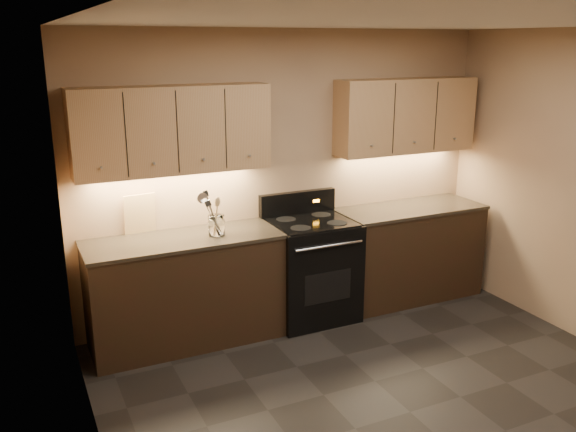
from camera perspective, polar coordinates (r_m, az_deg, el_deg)
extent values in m
plane|color=black|center=(4.53, 11.36, -17.55)|extent=(4.00, 4.00, 0.00)
plane|color=silver|center=(3.80, 13.58, 17.35)|extent=(4.00, 4.00, 0.00)
cube|color=tan|center=(5.63, -0.01, 3.87)|extent=(4.00, 0.04, 2.60)
cube|color=tan|center=(3.23, -17.37, -6.25)|extent=(0.04, 4.00, 2.60)
cube|color=black|center=(5.25, -9.58, -7.00)|extent=(1.60, 0.60, 0.90)
cube|color=#3E3527|center=(5.09, -9.82, -2.17)|extent=(1.62, 0.62, 0.03)
cube|color=black|center=(6.20, 11.12, -3.45)|extent=(1.44, 0.60, 0.90)
cube|color=#3E3527|center=(6.07, 11.35, 0.70)|extent=(1.46, 0.62, 0.03)
cube|color=black|center=(5.63, 2.15, -5.08)|extent=(0.76, 0.65, 0.92)
cube|color=black|center=(5.48, 2.20, -0.54)|extent=(0.70, 0.60, 0.01)
cube|color=black|center=(5.70, 0.89, 1.21)|extent=(0.76, 0.07, 0.22)
cube|color=orange|center=(5.74, 2.67, 1.43)|extent=(0.06, 0.00, 0.03)
cylinder|color=silver|center=(5.23, 3.90, -2.81)|extent=(0.65, 0.02, 0.02)
cube|color=black|center=(5.38, 3.75, -6.67)|extent=(0.46, 0.00, 0.28)
cylinder|color=black|center=(5.27, 1.21, -1.12)|extent=(0.18, 0.18, 0.00)
cylinder|color=black|center=(5.43, 4.61, -0.64)|extent=(0.18, 0.18, 0.00)
cylinder|color=black|center=(5.53, -0.17, -0.30)|extent=(0.18, 0.18, 0.00)
cylinder|color=black|center=(5.68, 3.12, 0.14)|extent=(0.18, 0.18, 0.00)
cube|color=tan|center=(5.04, -10.76, 7.93)|extent=(1.60, 0.30, 0.70)
cube|color=tan|center=(6.02, 10.96, 9.19)|extent=(1.44, 0.30, 0.70)
cube|color=#B2B5BA|center=(5.27, -12.89, 0.58)|extent=(0.08, 0.01, 0.12)
cylinder|color=white|center=(5.09, -6.71, -0.86)|extent=(0.17, 0.17, 0.17)
cylinder|color=white|center=(5.12, -6.68, -1.69)|extent=(0.13, 0.13, 0.02)
cube|color=tan|center=(5.24, -13.70, 0.21)|extent=(0.27, 0.08, 0.34)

